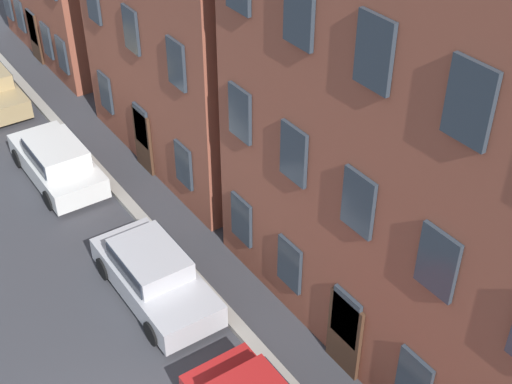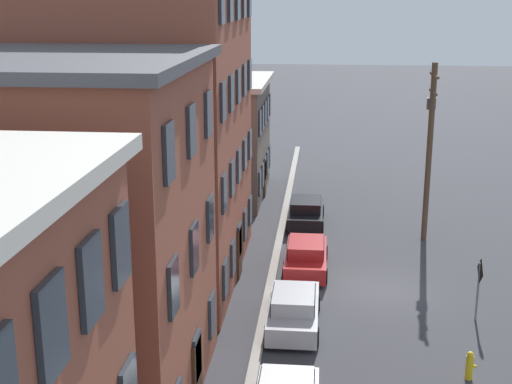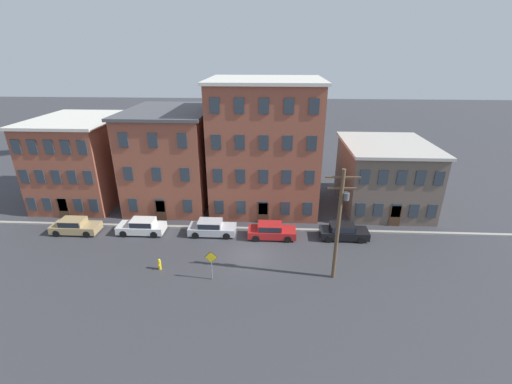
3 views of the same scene
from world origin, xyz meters
TOP-DOWN VIEW (x-y plane):
  - kerb_strip at (0.00, 4.50)m, footprint 56.00×0.36m
  - car_white at (-10.44, 3.27)m, footprint 4.40×1.92m
  - car_silver at (-3.80, 3.36)m, footprint 4.40×1.92m

SIDE VIEW (x-z plane):
  - kerb_strip at x=0.00m, z-range 0.00..0.16m
  - car_white at x=-10.44m, z-range 0.03..1.46m
  - car_silver at x=-3.80m, z-range 0.03..1.46m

